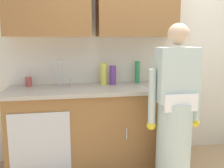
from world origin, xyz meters
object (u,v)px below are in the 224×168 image
person_at_sink (175,120)px  bottle_dish_liquid (103,74)px  sink (64,90)px  bottle_cleaner_spray (137,72)px  bottle_water_short (154,76)px  bottle_soap (113,75)px  cup_by_sink (29,82)px  knife_on_counter (144,88)px

person_at_sink → bottle_dish_liquid: person_at_sink is taller
sink → bottle_cleaner_spray: bearing=13.2°
bottle_water_short → sink: bearing=-170.0°
sink → bottle_cleaner_spray: size_ratio=1.89×
sink → bottle_water_short: 1.13m
sink → bottle_cleaner_spray: 0.93m
person_at_sink → bottle_water_short: person_at_sink is taller
bottle_soap → cup_by_sink: bearing=177.1°
bottle_cleaner_spray → knife_on_counter: bottle_cleaner_spray is taller
bottle_cleaner_spray → cup_by_sink: 1.29m
sink → cup_by_sink: (-0.39, 0.20, 0.07)m
sink → knife_on_counter: size_ratio=2.08×
bottle_dish_liquid → knife_on_counter: (0.40, -0.33, -0.12)m
cup_by_sink → person_at_sink: bearing=-27.4°
cup_by_sink → knife_on_counter: (1.26, -0.36, -0.05)m
bottle_cleaner_spray → sink: bearing=-166.8°
bottle_water_short → bottle_soap: 0.54m
person_at_sink → bottle_soap: bearing=124.5°
bottle_dish_liquid → bottle_soap: 0.11m
person_at_sink → bottle_cleaner_spray: 0.87m
person_at_sink → knife_on_counter: 0.51m
person_at_sink → knife_on_counter: size_ratio=6.75×
bottle_water_short → bottle_cleaner_spray: 0.22m
bottle_dish_liquid → person_at_sink: bearing=-50.5°
bottle_dish_liquid → cup_by_sink: (-0.86, 0.03, -0.07)m
person_at_sink → bottle_soap: size_ratio=7.27×
knife_on_counter → bottle_dish_liquid: bearing=-135.2°
sink → bottle_dish_liquid: bearing=19.5°
person_at_sink → bottle_dish_liquid: bearing=129.5°
bottle_dish_liquid → bottle_cleaner_spray: bearing=5.9°
cup_by_sink → bottle_soap: bearing=-2.9°
person_at_sink → cup_by_sink: (-1.46, 0.76, 0.30)m
bottle_water_short → bottle_soap: bottle_soap is taller
person_at_sink → sink: bearing=152.4°
bottle_water_short → bottle_dish_liquid: size_ratio=0.66×
bottle_water_short → bottle_cleaner_spray: bearing=176.7°
bottle_dish_liquid → cup_by_sink: bottle_dish_liquid is taller
sink → cup_by_sink: bearing=153.1°
bottle_dish_liquid → cup_by_sink: bearing=177.8°
cup_by_sink → knife_on_counter: bearing=-15.9°
person_at_sink → cup_by_sink: bearing=152.6°
bottle_water_short → knife_on_counter: bearing=-124.8°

